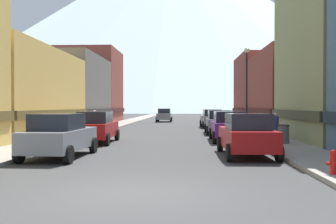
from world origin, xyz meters
The scene contains 23 objects.
ground_plane centered at (0.00, 0.00, 0.00)m, with size 400.00×400.00×0.00m, color #3C3C3C.
sidewalk_left centered at (-6.25, 35.00, 0.07)m, with size 2.50×100.00×0.15m, color gray.
sidewalk_right centered at (6.25, 35.00, 0.07)m, with size 2.50×100.00×0.15m, color gray.
storefront_left_2 centered at (-11.25, 29.69, 3.49)m, with size 7.79×11.43×7.26m.
storefront_left_3 centered at (-11.11, 39.81, 4.52)m, with size 7.52×8.59×9.37m.
storefront_right_2 centered at (10.51, 24.88, 3.25)m, with size 6.33×12.58×6.76m.
storefront_right_3 centered at (10.53, 36.01, 3.86)m, with size 6.35×9.41×8.01m.
car_left_0 centered at (-3.80, 6.07, 0.90)m, with size 2.17×4.45×1.78m.
car_left_1 centered at (-3.80, 12.31, 0.90)m, with size 2.14×4.44×1.78m.
car_right_0 centered at (3.80, 6.85, 0.90)m, with size 2.13×4.43×1.78m.
car_right_1 centered at (3.80, 13.67, 0.90)m, with size 2.10×4.42×1.78m.
car_right_2 centered at (3.80, 19.81, 0.90)m, with size 2.10×4.42×1.78m.
car_right_3 centered at (3.80, 28.06, 0.90)m, with size 2.19×4.46×1.78m.
car_driving_0 centered at (-1.60, 42.05, 0.90)m, with size 2.06×4.40×1.78m.
fire_hydrant_near centered at (5.45, 1.92, 0.53)m, with size 0.40×0.22×0.70m.
trash_bin_right centered at (6.35, 10.95, 0.64)m, with size 0.59×0.59×0.98m.
potted_plant_0 centered at (-7.00, 15.65, 0.67)m, with size 0.64×0.64×0.96m.
potted_plant_1 centered at (-7.00, 13.23, 0.66)m, with size 0.67×0.67×0.92m.
pedestrian_0 centered at (6.25, 12.30, 0.87)m, with size 0.36×0.36×1.58m.
pedestrian_1 centered at (6.25, 12.38, 0.86)m, with size 0.36×0.36×1.55m.
pedestrian_2 centered at (-6.25, 22.05, 0.90)m, with size 0.36×0.36×1.62m.
streetlamp_right centered at (5.35, 16.65, 3.99)m, with size 0.36×0.36×5.86m.
mountain_backdrop centered at (-8.44, 260.00, 58.64)m, with size 323.47×323.47×117.29m, color silver.
Camera 1 is at (1.27, -8.96, 2.07)m, focal length 40.62 mm.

